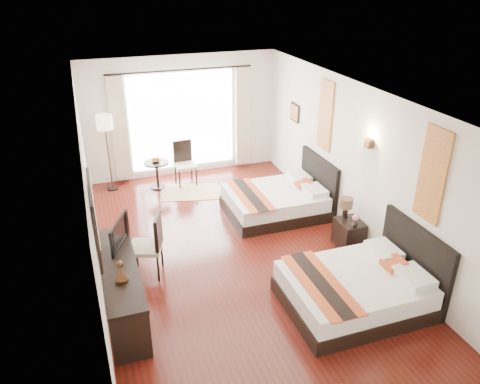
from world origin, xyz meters
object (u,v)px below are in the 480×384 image
object	(u,v)px
vase	(355,223)
television	(115,233)
side_table	(157,175)
nightstand	(349,233)
desk_chair	(148,256)
console_desk	(122,287)
table_lamp	(346,204)
bed_near	(359,288)
bed_far	(279,200)
floor_lamp	(105,127)
window_chair	(185,171)
fruit_bowl	(156,161)

from	to	relation	value
vase	television	distance (m)	3.98
vase	side_table	bearing A→B (deg)	126.44
nightstand	desk_chair	world-z (taller)	desk_chair
console_desk	table_lamp	bearing A→B (deg)	8.43
bed_near	desk_chair	bearing A→B (deg)	147.35
bed_far	floor_lamp	bearing A→B (deg)	143.56
table_lamp	console_desk	bearing A→B (deg)	-171.57
window_chair	bed_near	bearing A→B (deg)	13.08
desk_chair	window_chair	world-z (taller)	desk_chair
nightstand	vase	distance (m)	0.36
table_lamp	fruit_bowl	distance (m)	4.39
window_chair	floor_lamp	bearing A→B (deg)	-101.57
television	side_table	bearing A→B (deg)	5.26
desk_chair	floor_lamp	size ratio (longest dim) A/B	0.63
bed_near	fruit_bowl	xyz separation A→B (m)	(-2.07, 5.03, 0.35)
vase	side_table	size ratio (longest dim) A/B	0.19
bed_far	vase	world-z (taller)	bed_far
nightstand	desk_chair	bearing A→B (deg)	174.91
nightstand	console_desk	size ratio (longest dim) A/B	0.23
window_chair	side_table	bearing A→B (deg)	-91.31
bed_near	nightstand	world-z (taller)	bed_near
floor_lamp	television	bearing A→B (deg)	-93.24
bed_far	table_lamp	bearing A→B (deg)	-64.94
console_desk	television	world-z (taller)	television
console_desk	television	distance (m)	0.81
bed_near	television	distance (m)	3.69
nightstand	vase	bearing A→B (deg)	-99.04
fruit_bowl	floor_lamp	bearing A→B (deg)	164.28
table_lamp	window_chair	xyz separation A→B (m)	(-2.11, 3.42, -0.45)
console_desk	window_chair	xyz separation A→B (m)	(1.86, 4.01, -0.08)
vase	television	bearing A→B (deg)	175.83
table_lamp	television	size ratio (longest dim) A/B	0.51
television	desk_chair	size ratio (longest dim) A/B	0.69
console_desk	desk_chair	bearing A→B (deg)	56.74
floor_lamp	window_chair	distance (m)	2.01
console_desk	floor_lamp	size ratio (longest dim) A/B	1.29
nightstand	window_chair	size ratio (longest dim) A/B	0.51
bed_near	fruit_bowl	distance (m)	5.45
fruit_bowl	bed_far	bearing A→B (deg)	-43.54
bed_near	vase	xyz separation A→B (m)	(0.69, 1.30, 0.26)
television	window_chair	xyz separation A→B (m)	(1.84, 3.46, -0.67)
desk_chair	table_lamp	bearing A→B (deg)	-164.24
fruit_bowl	table_lamp	bearing A→B (deg)	-50.95
window_chair	console_desk	bearing A→B (deg)	-27.50
television	floor_lamp	xyz separation A→B (m)	(0.21, 3.72, 0.48)
desk_chair	side_table	distance (m)	3.33
vase	table_lamp	bearing A→B (deg)	89.85
floor_lamp	fruit_bowl	distance (m)	1.29
nightstand	fruit_bowl	xyz separation A→B (m)	(-2.79, 3.56, 0.41)
bed_near	table_lamp	bearing A→B (deg)	66.91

